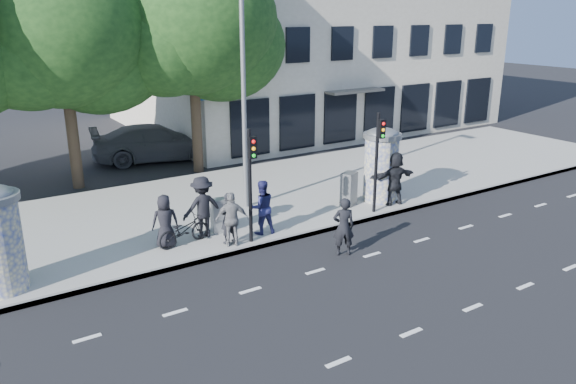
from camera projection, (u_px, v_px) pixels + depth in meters
ground at (348, 292)px, 13.98m from camera, size 120.00×120.00×0.00m
sidewalk at (216, 206)px, 19.95m from camera, size 40.00×8.00×0.15m
curb at (274, 243)px, 16.79m from camera, size 40.00×0.10×0.16m
lane_dash_near at (411, 333)px, 12.22m from camera, size 32.00×0.12×0.01m
lane_dash_far at (315, 271)px, 15.10m from camera, size 32.00×0.12×0.01m
ad_column_right at (381, 163)px, 19.95m from camera, size 1.36×1.36×2.65m
traffic_pole_near at (251, 175)px, 16.02m from camera, size 0.22×0.31×3.40m
traffic_pole_far at (378, 153)px, 18.49m from camera, size 0.22×0.31×3.40m
street_lamp at (244, 72)px, 18.22m from camera, size 0.25×0.93×8.00m
tree_near_left at (60, 29)px, 20.47m from camera, size 6.80×6.80×8.97m
tree_center at (191, 21)px, 22.65m from camera, size 7.00×7.00×9.30m
building at (300, 23)px, 34.32m from camera, size 20.30×15.85×12.00m
ped_a at (165, 221)px, 16.09m from camera, size 0.87×0.67×1.57m
ped_b at (228, 218)px, 16.36m from camera, size 0.61×0.45×1.55m
ped_c at (262, 207)px, 17.06m from camera, size 0.93×0.79×1.70m
ped_d at (202, 207)px, 16.78m from camera, size 1.25×0.76×1.89m
ped_e at (232, 219)px, 16.16m from camera, size 1.09×0.88×1.63m
ped_f at (395, 178)px, 19.64m from camera, size 1.85×0.91×1.91m
man_road at (344, 227)px, 15.89m from camera, size 0.74×0.63×1.71m
bicycle at (183, 230)px, 16.35m from camera, size 0.87×1.75×0.88m
cabinet_left at (220, 215)px, 17.28m from camera, size 0.56×0.44×1.07m
cabinet_right at (349, 189)px, 19.66m from camera, size 0.69×0.61×1.19m
car_right at (156, 143)px, 26.18m from camera, size 3.42×6.12×1.68m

